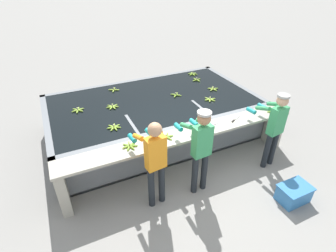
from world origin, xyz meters
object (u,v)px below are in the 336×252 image
(banana_bunch_ledge_0, at_px, (166,137))
(crate, at_px, (294,193))
(banana_bunch_floating_0, at_px, (213,89))
(banana_bunch_floating_3, at_px, (197,80))
(worker_1, at_px, (201,145))
(banana_bunch_floating_6, at_px, (193,74))
(banana_bunch_ledge_2, at_px, (274,112))
(banana_bunch_ledge_1, at_px, (130,146))
(knife_1, at_px, (235,119))
(worker_2, at_px, (275,124))
(banana_bunch_floating_1, at_px, (114,127))
(banana_bunch_floating_2, at_px, (78,110))
(worker_0, at_px, (155,158))
(banana_bunch_floating_5, at_px, (114,90))
(banana_bunch_floating_8, at_px, (113,107))
(knife_0, at_px, (209,126))
(banana_bunch_floating_7, at_px, (210,99))
(banana_bunch_floating_4, at_px, (176,95))

(banana_bunch_ledge_0, xyz_separation_m, crate, (1.74, -1.54, -0.75))
(banana_bunch_floating_0, bearing_deg, banana_bunch_floating_3, 95.57)
(worker_1, bearing_deg, banana_bunch_floating_6, 62.31)
(banana_bunch_floating_3, relative_size, banana_bunch_ledge_2, 1.01)
(banana_bunch_floating_0, relative_size, crate, 0.50)
(banana_bunch_ledge_1, height_order, knife_1, banana_bunch_ledge_1)
(worker_2, height_order, banana_bunch_floating_1, worker_2)
(banana_bunch_floating_2, relative_size, crate, 0.51)
(worker_0, height_order, banana_bunch_floating_3, worker_0)
(worker_0, xyz_separation_m, banana_bunch_floating_1, (-0.32, 1.25, -0.06))
(banana_bunch_floating_0, height_order, crate, banana_bunch_floating_0)
(banana_bunch_floating_5, distance_m, banana_bunch_floating_8, 0.89)
(worker_2, bearing_deg, banana_bunch_ledge_2, 46.63)
(banana_bunch_floating_1, bearing_deg, worker_0, -75.68)
(worker_0, bearing_deg, banana_bunch_floating_3, 48.61)
(knife_0, bearing_deg, crate, -61.40)
(banana_bunch_floating_7, height_order, banana_bunch_ledge_1, banana_bunch_ledge_1)
(crate, bearing_deg, worker_1, 144.81)
(banana_bunch_floating_3, xyz_separation_m, knife_1, (-0.36, -2.12, -0.01))
(banana_bunch_ledge_0, bearing_deg, banana_bunch_ledge_1, 178.62)
(worker_2, distance_m, banana_bunch_floating_4, 2.32)
(banana_bunch_floating_8, xyz_separation_m, banana_bunch_ledge_0, (0.57, -1.56, 0.00))
(worker_0, xyz_separation_m, banana_bunch_floating_0, (2.38, 1.94, -0.06))
(banana_bunch_floating_0, bearing_deg, worker_0, -140.85)
(worker_2, xyz_separation_m, banana_bunch_floating_5, (-2.32, 2.98, -0.05))
(banana_bunch_floating_4, distance_m, crate, 3.22)
(worker_2, bearing_deg, banana_bunch_floating_1, 155.06)
(banana_bunch_floating_2, distance_m, banana_bunch_floating_7, 2.93)
(banana_bunch_floating_3, bearing_deg, crate, -92.02)
(worker_0, height_order, banana_bunch_floating_4, worker_0)
(worker_0, xyz_separation_m, crate, (2.18, -1.01, -0.81))
(worker_1, height_order, banana_bunch_floating_1, worker_1)
(crate, bearing_deg, banana_bunch_ledge_2, 63.90)
(banana_bunch_floating_5, height_order, banana_bunch_floating_6, same)
(banana_bunch_floating_1, height_order, banana_bunch_floating_2, same)
(worker_1, height_order, banana_bunch_floating_2, worker_1)
(banana_bunch_floating_6, xyz_separation_m, banana_bunch_ledge_1, (-2.67, -2.50, 0.00))
(banana_bunch_floating_2, distance_m, banana_bunch_floating_5, 1.19)
(knife_0, bearing_deg, banana_bunch_ledge_0, 179.64)
(banana_bunch_floating_7, bearing_deg, banana_bunch_floating_6, 74.33)
(banana_bunch_floating_5, relative_size, knife_1, 0.82)
(banana_bunch_floating_3, xyz_separation_m, banana_bunch_floating_8, (-2.44, -0.54, -0.00))
(banana_bunch_floating_5, xyz_separation_m, banana_bunch_ledge_1, (-0.37, -2.39, 0.00))
(banana_bunch_floating_1, distance_m, banana_bunch_ledge_2, 3.31)
(worker_2, bearing_deg, crate, -105.75)
(banana_bunch_floating_7, distance_m, banana_bunch_ledge_0, 1.82)
(banana_bunch_floating_0, bearing_deg, banana_bunch_ledge_0, -143.94)
(banana_bunch_floating_5, bearing_deg, banana_bunch_floating_3, -8.14)
(banana_bunch_floating_5, xyz_separation_m, banana_bunch_floating_8, (-0.26, -0.85, -0.00))
(worker_2, relative_size, banana_bunch_ledge_1, 5.71)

